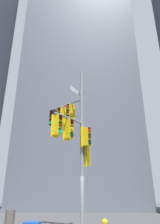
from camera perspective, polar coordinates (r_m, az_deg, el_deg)
The scene contains 3 objects.
building_mid_block at distance 38.63m, azimuth 0.10°, elevation 8.51°, with size 16.65×16.65×42.21m, color slate.
signal_pole_assembly at distance 11.99m, azimuth -2.05°, elevation -5.14°, with size 2.68×3.54×8.78m.
trash_bin at distance 12.13m, azimuth -18.35°, elevation -25.85°, with size 0.46×0.46×0.93m, color #59514C.
Camera 1 is at (0.31, -11.35, 1.49)m, focal length 34.09 mm.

